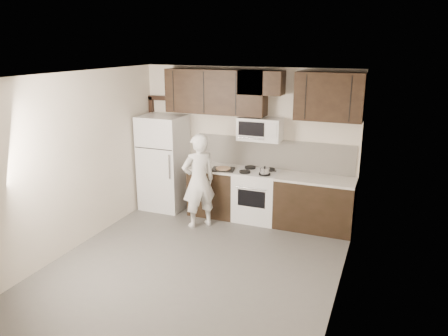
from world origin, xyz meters
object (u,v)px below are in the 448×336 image
Objects in this scene: stove at (257,195)px; person at (199,181)px; microwave at (260,129)px; refrigerator at (164,162)px.

stove is 1.12m from person.
microwave is 2.00m from refrigerator.
microwave reaches higher than refrigerator.
refrigerator is (-1.85, -0.17, -0.75)m from microwave.
stove is at bearing -89.90° from microwave.
refrigerator is (-1.85, -0.05, 0.44)m from stove.
refrigerator is at bearing -78.20° from person.
microwave is at bearing 5.15° from refrigerator.
refrigerator is at bearing -174.85° from microwave.
stove is at bearing 1.51° from refrigerator.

